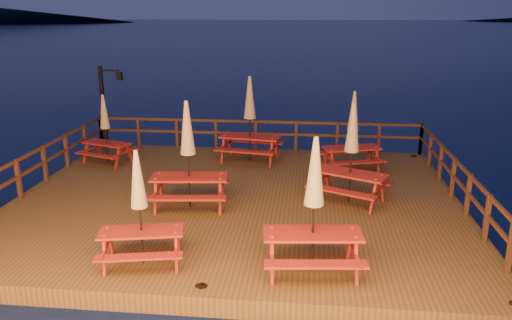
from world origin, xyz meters
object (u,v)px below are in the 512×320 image
object	(u,v)px
picnic_table_0	(140,206)
picnic_table_2	(353,130)
lamp_post	(107,100)
picnic_table_1	(188,153)

from	to	relation	value
picnic_table_0	picnic_table_2	world-z (taller)	picnic_table_2
lamp_post	picnic_table_0	distance (m)	9.33
picnic_table_1	picnic_table_2	world-z (taller)	picnic_table_1
picnic_table_1	picnic_table_0	bearing A→B (deg)	-100.78
picnic_table_2	lamp_post	bearing A→B (deg)	151.51
picnic_table_0	picnic_table_2	xyz separation A→B (m)	(4.64, 6.60, 0.09)
lamp_post	picnic_table_2	xyz separation A→B (m)	(8.67, -1.80, -0.47)
picnic_table_1	picnic_table_2	xyz separation A→B (m)	(4.39, 3.56, -0.13)
picnic_table_0	picnic_table_1	distance (m)	3.06
lamp_post	picnic_table_0	bearing A→B (deg)	-64.37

